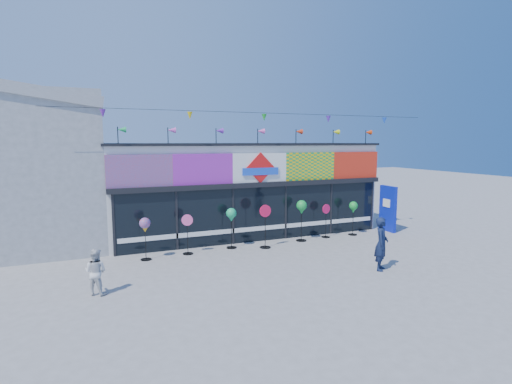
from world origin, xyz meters
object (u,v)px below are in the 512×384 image
spinner_4 (302,208)px  spinner_5 (326,220)px  blue_sign (388,208)px  spinner_1 (188,233)px  adult_man (381,244)px  spinner_6 (353,208)px  spinner_3 (265,225)px  spinner_2 (231,216)px  spinner_0 (145,226)px  child (96,272)px

spinner_4 → spinner_5: size_ratio=1.18×
blue_sign → spinner_1: size_ratio=1.41×
spinner_1 → spinner_4: 4.92m
blue_sign → adult_man: size_ratio=1.22×
spinner_6 → spinner_5: bearing=176.8°
spinner_3 → spinner_6: 4.56m
spinner_5 → spinner_1: bearing=-177.8°
spinner_2 → blue_sign: bearing=0.3°
spinner_4 → adult_man: bearing=-83.5°
spinner_1 → spinner_6: bearing=1.2°
spinner_0 → child: spinner_0 is taller
spinner_4 → spinner_0: bearing=-177.7°
spinner_1 → adult_man: 6.87m
child → blue_sign: bearing=-133.8°
spinner_2 → spinner_1: bearing=-174.3°
spinner_5 → child: spinner_5 is taller
spinner_3 → spinner_5: (3.15, 0.54, -0.13)m
spinner_3 → spinner_4: (1.86, 0.42, 0.48)m
spinner_1 → adult_man: (5.38, -4.27, 0.08)m
spinner_5 → spinner_6: 1.44m
spinner_2 → spinner_4: (3.10, -0.07, 0.11)m
spinner_5 → blue_sign: bearing=-0.3°
spinner_1 → spinner_3: 3.04m
blue_sign → spinner_5: (-3.37, 0.02, -0.29)m
spinner_6 → adult_man: adult_man is taller
spinner_3 → blue_sign: bearing=4.6°
blue_sign → child: 13.17m
spinner_0 → spinner_3: (4.57, -0.16, -0.31)m
spinner_5 → adult_man: (-0.80, -4.51, 0.10)m
spinner_2 → spinner_3: (1.24, -0.49, -0.37)m
spinner_6 → spinner_4: bearing=-178.9°
spinner_1 → child: spinner_1 is taller
spinner_2 → spinner_6: (5.76, -0.02, -0.06)m
spinner_0 → spinner_6: size_ratio=1.00×
blue_sign → spinner_1: 9.56m
child → spinner_5: bearing=-129.1°
spinner_2 → child: (-5.02, -3.10, -0.64)m
blue_sign → spinner_2: (-7.76, -0.04, 0.21)m
spinner_5 → spinner_6: spinner_6 is taller
spinner_1 → child: bearing=-137.9°
spinner_2 → adult_man: 5.74m
blue_sign → spinner_5: blue_sign is taller
spinner_5 → child: (-9.41, -3.16, -0.14)m
spinner_5 → spinner_4: bearing=-174.5°
spinner_1 → spinner_0: bearing=-174.7°
spinner_2 → spinner_3: size_ratio=0.93×
spinner_0 → spinner_5: size_ratio=1.04×
spinner_3 → adult_man: adult_man is taller
spinner_0 → spinner_2: size_ratio=0.95×
spinner_2 → spinner_5: 4.42m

